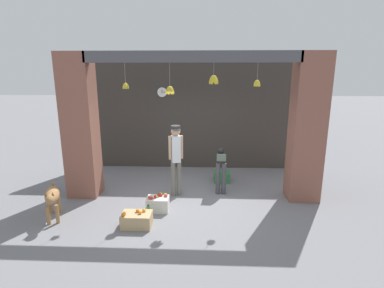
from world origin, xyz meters
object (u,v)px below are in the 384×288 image
(produce_box_green, at_px, (222,176))
(wall_clock, at_px, (162,92))
(worker_stooping, at_px, (221,165))
(fruit_crate_oranges, at_px, (137,220))
(dog, at_px, (52,197))
(fruit_crate_apples, at_px, (158,204))
(shopkeeper, at_px, (176,155))
(water_bottle, at_px, (149,212))

(produce_box_green, bearing_deg, wall_clock, 146.22)
(worker_stooping, height_order, fruit_crate_oranges, worker_stooping)
(dog, relative_size, fruit_crate_apples, 2.06)
(fruit_crate_oranges, bearing_deg, shopkeeper, 67.62)
(fruit_crate_oranges, xyz_separation_m, water_bottle, (0.16, 0.35, -0.01))
(water_bottle, distance_m, wall_clock, 3.98)
(shopkeeper, xyz_separation_m, fruit_crate_oranges, (-0.63, -1.52, -0.88))
(fruit_crate_oranges, height_order, produce_box_green, fruit_crate_oranges)
(shopkeeper, height_order, fruit_crate_apples, shopkeeper)
(worker_stooping, distance_m, water_bottle, 2.23)
(shopkeeper, bearing_deg, dog, 11.45)
(dog, bearing_deg, shopkeeper, 96.16)
(wall_clock, bearing_deg, dog, -117.20)
(fruit_crate_oranges, xyz_separation_m, wall_clock, (0.03, 3.68, 2.18))
(fruit_crate_apples, xyz_separation_m, produce_box_green, (1.47, 1.82, -0.02))
(worker_stooping, distance_m, fruit_crate_oranges, 2.58)
(fruit_crate_oranges, distance_m, wall_clock, 4.28)
(dog, distance_m, fruit_crate_oranges, 1.79)
(shopkeeper, height_order, wall_clock, wall_clock)
(shopkeeper, xyz_separation_m, worker_stooping, (1.08, 0.34, -0.35))
(dog, xyz_separation_m, worker_stooping, (3.46, 1.64, 0.19))
(fruit_crate_oranges, relative_size, produce_box_green, 1.36)
(worker_stooping, relative_size, fruit_crate_apples, 2.19)
(shopkeeper, distance_m, fruit_crate_apples, 1.24)
(worker_stooping, height_order, produce_box_green, worker_stooping)
(fruit_crate_oranges, relative_size, water_bottle, 2.00)
(worker_stooping, height_order, wall_clock, wall_clock)
(fruit_crate_oranges, bearing_deg, worker_stooping, 47.41)
(fruit_crate_oranges, height_order, wall_clock, wall_clock)
(produce_box_green, relative_size, water_bottle, 1.47)
(dog, relative_size, shopkeeper, 0.56)
(dog, xyz_separation_m, fruit_crate_apples, (2.06, 0.46, -0.32))
(produce_box_green, distance_m, water_bottle, 2.70)
(worker_stooping, bearing_deg, produce_box_green, 86.78)
(wall_clock, bearing_deg, fruit_crate_apples, -84.67)
(fruit_crate_apples, bearing_deg, fruit_crate_oranges, -114.10)
(produce_box_green, height_order, water_bottle, water_bottle)
(water_bottle, bearing_deg, fruit_crate_apples, 67.01)
(fruit_crate_apples, height_order, produce_box_green, fruit_crate_apples)
(dog, xyz_separation_m, fruit_crate_oranges, (1.75, -0.22, -0.34))
(shopkeeper, height_order, worker_stooping, shopkeeper)
(dog, distance_m, shopkeeper, 2.76)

